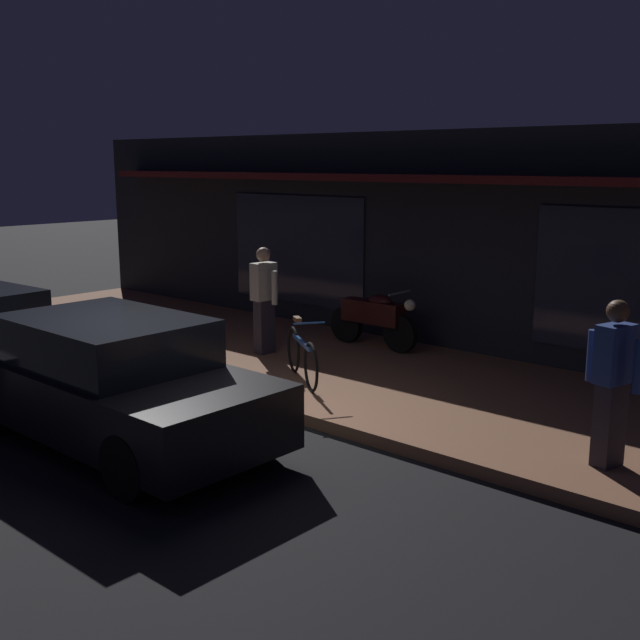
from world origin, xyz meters
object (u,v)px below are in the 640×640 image
Objects in this scene: motorcycle at (374,317)px; person_photographer at (264,298)px; person_bystander at (613,380)px; parked_car_across at (113,381)px; bicycle_parked at (302,356)px.

motorcycle is 1.83m from person_photographer.
person_photographer is (-1.06, -1.45, 0.38)m from motorcycle.
person_bystander reaches higher than motorcycle.
person_bystander is at bearing 29.70° from parked_car_across.
parked_car_across is (-0.27, -2.80, 0.20)m from bicycle_parked.
bicycle_parked is 0.34× the size of parked_car_across.
person_photographer is 0.41× the size of parked_car_across.
person_photographer is at bearing 152.93° from bicycle_parked.
motorcycle reaches higher than bicycle_parked.
bicycle_parked is 0.84× the size of person_photographer.
person_bystander is at bearing -9.48° from person_photographer.
person_photographer reaches higher than bicycle_parked.
parked_car_across is (0.19, -5.03, 0.06)m from motorcycle.
person_photographer and person_bystander have the same top height.
bicycle_parked is 4.34m from person_bystander.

